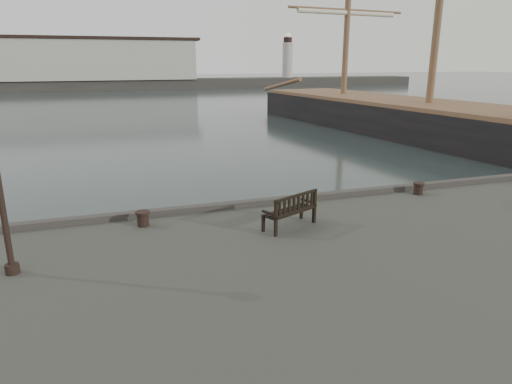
% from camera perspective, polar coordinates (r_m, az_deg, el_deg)
% --- Properties ---
extents(ground, '(400.00, 400.00, 0.00)m').
position_cam_1_polar(ground, '(15.14, 3.24, -6.80)').
color(ground, black).
rests_on(ground, ground).
extents(breakwater, '(140.00, 9.50, 12.20)m').
position_cam_1_polar(breakwater, '(104.94, -18.84, 14.41)').
color(breakwater, '#383530').
rests_on(breakwater, ground).
extents(bench, '(1.70, 1.18, 0.93)m').
position_cam_1_polar(bench, '(12.27, 4.28, -3.09)').
color(bench, black).
rests_on(bench, quay).
extents(bollard_left, '(0.40, 0.40, 0.41)m').
position_cam_1_polar(bollard_left, '(12.74, -13.96, -3.25)').
color(bollard_left, black).
rests_on(bollard_left, quay).
extents(bollard_right, '(0.40, 0.40, 0.39)m').
position_cam_1_polar(bollard_right, '(16.23, 19.65, 0.41)').
color(bollard_right, black).
rests_on(bollard_right, quay).
extents(tall_ship_main, '(12.75, 41.14, 30.36)m').
position_cam_1_polar(tall_ship_main, '(39.11, 20.53, 7.57)').
color(tall_ship_main, black).
rests_on(tall_ship_main, ground).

